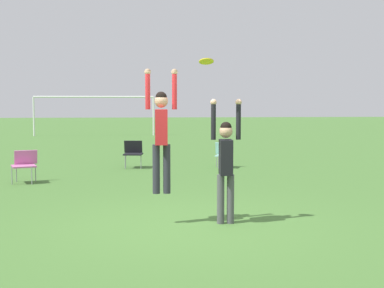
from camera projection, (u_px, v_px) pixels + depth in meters
ground_plane at (188, 225)px, 8.75m from camera, size 120.00×120.00×0.00m
person_jumping at (161, 128)px, 8.67m from camera, size 0.54×0.39×2.03m
person_defending at (226, 158)px, 8.77m from camera, size 0.52×0.37×2.06m
frisbee at (206, 61)px, 8.48m from camera, size 0.24×0.23×0.09m
camping_chair_0 at (133, 152)px, 16.30m from camera, size 0.62×0.65×0.82m
camping_chair_1 at (25, 163)px, 13.29m from camera, size 0.70×0.75×0.80m
camping_chair_2 at (223, 153)px, 16.33m from camera, size 0.60×0.65×0.76m
soccer_goal at (94, 105)px, 31.52m from camera, size 7.10×0.10×2.35m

